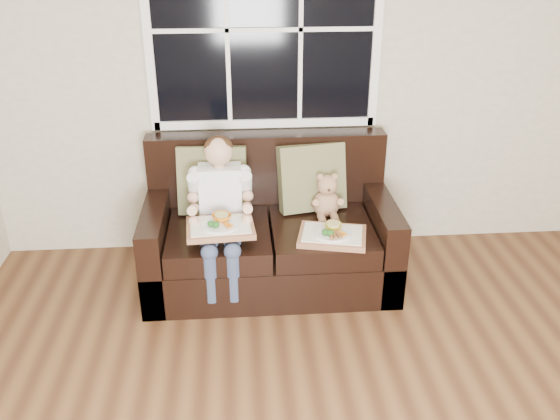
{
  "coord_description": "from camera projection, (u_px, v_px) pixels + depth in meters",
  "views": [
    {
      "loc": [
        -0.47,
        -1.65,
        2.3
      ],
      "look_at": [
        -0.2,
        1.85,
        0.59
      ],
      "focal_mm": 38.0,
      "sensor_mm": 36.0,
      "label": 1
    }
  ],
  "objects": [
    {
      "name": "teddy_bear",
      "position": [
        327.0,
        199.0,
        4.1
      ],
      "size": [
        0.19,
        0.24,
        0.33
      ],
      "rotation": [
        0.0,
        0.0,
        -0.01
      ],
      "color": "tan",
      "rests_on": "loveseat"
    },
    {
      "name": "loveseat",
      "position": [
        270.0,
        236.0,
        4.18
      ],
      "size": [
        1.7,
        0.92,
        0.96
      ],
      "color": "black",
      "rests_on": "ground"
    },
    {
      "name": "tray_right",
      "position": [
        332.0,
        235.0,
        3.84
      ],
      "size": [
        0.49,
        0.41,
        0.1
      ],
      "rotation": [
        0.0,
        0.0,
        -0.22
      ],
      "color": "#9D6647",
      "rests_on": "loveseat"
    },
    {
      "name": "pillow_right",
      "position": [
        312.0,
        177.0,
        4.17
      ],
      "size": [
        0.5,
        0.3,
        0.48
      ],
      "rotation": [
        -0.21,
        0.0,
        0.2
      ],
      "color": "olive",
      "rests_on": "loveseat"
    },
    {
      "name": "pillow_left",
      "position": [
        212.0,
        180.0,
        4.12
      ],
      "size": [
        0.49,
        0.25,
        0.49
      ],
      "rotation": [
        -0.21,
        0.0,
        -0.07
      ],
      "color": "olive",
      "rests_on": "loveseat"
    },
    {
      "name": "room_walls",
      "position": [
        390.0,
        177.0,
        1.82
      ],
      "size": [
        4.52,
        5.02,
        2.71
      ],
      "color": "beige",
      "rests_on": "ground"
    },
    {
      "name": "window_back",
      "position": [
        264.0,
        30.0,
        4.01
      ],
      "size": [
        1.62,
        0.04,
        1.37
      ],
      "color": "black",
      "rests_on": "room_walls"
    },
    {
      "name": "tray_left",
      "position": [
        220.0,
        226.0,
        3.74
      ],
      "size": [
        0.45,
        0.35,
        0.1
      ],
      "rotation": [
        0.0,
        0.0,
        0.07
      ],
      "color": "#9D6647",
      "rests_on": "child"
    },
    {
      "name": "child",
      "position": [
        220.0,
        200.0,
        3.89
      ],
      "size": [
        0.41,
        0.61,
        0.94
      ],
      "color": "white",
      "rests_on": "loveseat"
    }
  ]
}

